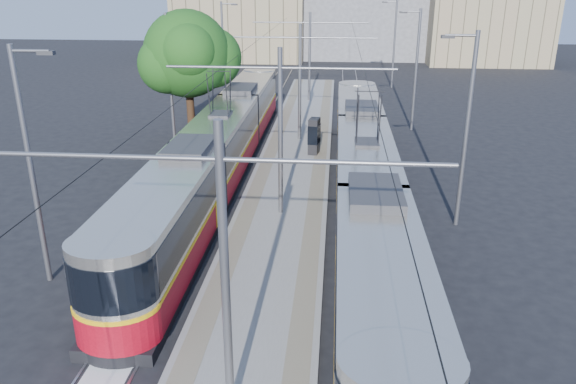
{
  "coord_description": "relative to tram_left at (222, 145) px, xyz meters",
  "views": [
    {
      "loc": [
        2.25,
        -14.38,
        9.85
      ],
      "look_at": [
        0.4,
        7.06,
        1.6
      ],
      "focal_mm": 35.0,
      "sensor_mm": 36.0,
      "label": 1
    }
  ],
  "objects": [
    {
      "name": "rails",
      "position": [
        3.6,
        3.69,
        -1.69
      ],
      "size": [
        8.71,
        70.0,
        0.03
      ],
      "color": "gray",
      "rests_on": "ground"
    },
    {
      "name": "tree",
      "position": [
        -2.65,
        5.64,
        3.83
      ],
      "size": [
        5.64,
        5.21,
        8.19
      ],
      "color": "#382314",
      "rests_on": "ground"
    },
    {
      "name": "tactile_strip_right",
      "position": [
        5.05,
        3.69,
        -1.4
      ],
      "size": [
        0.7,
        50.0,
        0.01
      ],
      "primitive_type": "cube",
      "color": "gray",
      "rests_on": "platform"
    },
    {
      "name": "track_arrow",
      "position": [
        0.0,
        -16.31,
        -1.7
      ],
      "size": [
        1.2,
        5.0,
        0.01
      ],
      "primitive_type": "cube",
      "color": "silver",
      "rests_on": "ground"
    },
    {
      "name": "ground",
      "position": [
        3.6,
        -13.31,
        -1.71
      ],
      "size": [
        160.0,
        160.0,
        0.0
      ],
      "primitive_type": "plane",
      "color": "black",
      "rests_on": "ground"
    },
    {
      "name": "street_lamps",
      "position": [
        3.6,
        7.69,
        2.48
      ],
      "size": [
        15.18,
        38.22,
        8.0
      ],
      "color": "slate",
      "rests_on": "ground"
    },
    {
      "name": "platform",
      "position": [
        3.6,
        3.69,
        -1.56
      ],
      "size": [
        4.0,
        50.0,
        0.3
      ],
      "primitive_type": "cube",
      "color": "gray",
      "rests_on": "ground"
    },
    {
      "name": "shelter",
      "position": [
        4.66,
        3.53,
        -0.33
      ],
      "size": [
        0.72,
        1.01,
        2.06
      ],
      "rotation": [
        0.0,
        0.0,
        -0.17
      ],
      "color": "black",
      "rests_on": "platform"
    },
    {
      "name": "tram_left",
      "position": [
        0.0,
        0.0,
        0.0
      ],
      "size": [
        2.43,
        31.65,
        5.5
      ],
      "color": "black",
      "rests_on": "ground"
    },
    {
      "name": "catenary",
      "position": [
        3.6,
        0.84,
        2.82
      ],
      "size": [
        9.2,
        70.0,
        7.0
      ],
      "color": "slate",
      "rests_on": "platform"
    },
    {
      "name": "building_left",
      "position": [
        -6.4,
        46.69,
        4.49
      ],
      "size": [
        16.32,
        12.24,
        12.38
      ],
      "color": "#978966",
      "rests_on": "ground"
    },
    {
      "name": "tactile_strip_left",
      "position": [
        2.15,
        3.69,
        -1.4
      ],
      "size": [
        0.7,
        50.0,
        0.01
      ],
      "primitive_type": "cube",
      "color": "gray",
      "rests_on": "platform"
    },
    {
      "name": "tram_right",
      "position": [
        7.2,
        -4.67,
        0.15
      ],
      "size": [
        2.43,
        30.86,
        5.5
      ],
      "color": "black",
      "rests_on": "ground"
    },
    {
      "name": "building_right",
      "position": [
        23.6,
        44.69,
        4.19
      ],
      "size": [
        14.28,
        10.2,
        11.78
      ],
      "color": "#978966",
      "rests_on": "ground"
    }
  ]
}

